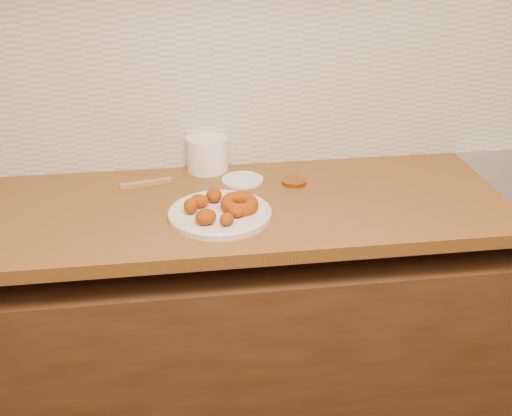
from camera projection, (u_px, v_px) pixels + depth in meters
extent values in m
cube|color=tan|center=(319.00, 24.00, 2.01)|extent=(4.00, 0.02, 2.70)
cube|color=#553521|center=(328.00, 333.00, 2.16)|extent=(3.60, 0.60, 0.77)
cube|color=brown|center=(118.00, 215.00, 1.86)|extent=(2.30, 0.62, 0.04)
cube|color=beige|center=(318.00, 73.00, 2.07)|extent=(3.60, 0.02, 0.60)
cylinder|color=silver|center=(220.00, 214.00, 1.81)|extent=(0.29, 0.29, 0.02)
torus|color=#9F490E|center=(239.00, 204.00, 1.81)|extent=(0.15, 0.16, 0.05)
ellipsoid|color=#9F490E|center=(199.00, 201.00, 1.82)|extent=(0.07, 0.07, 0.04)
ellipsoid|color=#9F490E|center=(191.00, 206.00, 1.79)|extent=(0.05, 0.05, 0.04)
ellipsoid|color=#9F490E|center=(206.00, 217.00, 1.73)|extent=(0.07, 0.07, 0.04)
ellipsoid|color=#9F490E|center=(227.00, 219.00, 1.73)|extent=(0.05, 0.06, 0.03)
ellipsoid|color=#9F490E|center=(214.00, 195.00, 1.85)|extent=(0.05, 0.06, 0.04)
ellipsoid|color=#9F490E|center=(236.00, 210.00, 1.77)|extent=(0.07, 0.07, 0.04)
cylinder|color=white|center=(207.00, 154.00, 2.09)|extent=(0.17, 0.17, 0.11)
cylinder|color=white|center=(242.00, 180.00, 2.03)|extent=(0.17, 0.17, 0.01)
cylinder|color=#9E6223|center=(294.00, 182.00, 2.01)|extent=(0.10, 0.10, 0.01)
cube|color=#9C784D|center=(146.00, 183.00, 2.00)|extent=(0.16, 0.05, 0.01)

